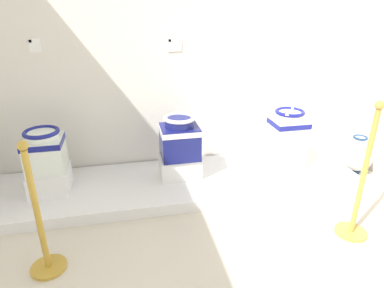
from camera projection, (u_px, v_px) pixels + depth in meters
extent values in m
cube|color=silver|center=(168.00, 11.00, 3.09)|extent=(4.39, 0.06, 3.23)
cube|color=white|center=(180.00, 183.00, 3.25)|extent=(3.51, 0.89, 0.10)
cube|color=white|center=(50.00, 180.00, 2.99)|extent=(0.34, 0.35, 0.21)
cube|color=white|center=(45.00, 154.00, 2.89)|extent=(0.32, 0.31, 0.30)
cube|color=navy|center=(43.00, 142.00, 2.84)|extent=(0.32, 0.32, 0.05)
cylinder|color=white|center=(42.00, 135.00, 2.82)|extent=(0.28, 0.28, 0.06)
torus|color=navy|center=(41.00, 132.00, 2.81)|extent=(0.30, 0.30, 0.04)
cube|color=white|center=(180.00, 166.00, 3.25)|extent=(0.39, 0.28, 0.20)
cube|color=navy|center=(180.00, 142.00, 3.15)|extent=(0.36, 0.32, 0.31)
cube|color=white|center=(179.00, 130.00, 3.10)|extent=(0.37, 0.33, 0.05)
cylinder|color=navy|center=(179.00, 122.00, 3.07)|extent=(0.27, 0.27, 0.08)
torus|color=white|center=(179.00, 118.00, 3.06)|extent=(0.29, 0.29, 0.04)
cube|color=white|center=(285.00, 157.00, 3.49)|extent=(0.31, 0.33, 0.17)
cube|color=white|center=(287.00, 135.00, 3.40)|extent=(0.33, 0.30, 0.32)
cube|color=navy|center=(289.00, 123.00, 3.35)|extent=(0.34, 0.31, 0.05)
cylinder|color=white|center=(289.00, 116.00, 3.32)|extent=(0.27, 0.27, 0.08)
torus|color=navy|center=(290.00, 112.00, 3.30)|extent=(0.29, 0.29, 0.04)
cube|color=white|center=(35.00, 45.00, 2.94)|extent=(0.10, 0.01, 0.12)
cube|color=slate|center=(30.00, 41.00, 2.92)|extent=(0.02, 0.01, 0.02)
cube|color=white|center=(174.00, 45.00, 3.19)|extent=(0.14, 0.01, 0.13)
cube|color=#5B9E4C|center=(170.00, 41.00, 3.16)|extent=(0.02, 0.01, 0.02)
cylinder|color=navy|center=(353.00, 170.00, 3.57)|extent=(0.13, 0.13, 0.03)
ellipsoid|color=white|center=(356.00, 158.00, 3.52)|extent=(0.31, 0.31, 0.26)
cylinder|color=white|center=(359.00, 142.00, 3.45)|extent=(0.11, 0.11, 0.11)
torus|color=navy|center=(360.00, 138.00, 3.43)|extent=(0.15, 0.15, 0.02)
cylinder|color=#B88E30|center=(49.00, 267.00, 2.26)|extent=(0.24, 0.24, 0.02)
cylinder|color=#B88E30|center=(37.00, 213.00, 2.09)|extent=(0.04, 0.04, 0.86)
sphere|color=#B88E30|center=(23.00, 146.00, 1.91)|extent=(0.06, 0.06, 0.06)
cylinder|color=gold|center=(351.00, 232.00, 2.61)|extent=(0.24, 0.24, 0.02)
cylinder|color=gold|center=(364.00, 175.00, 2.41)|extent=(0.04, 0.04, 0.99)
sphere|color=gold|center=(380.00, 105.00, 2.21)|extent=(0.06, 0.06, 0.06)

